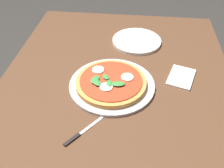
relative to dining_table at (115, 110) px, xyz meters
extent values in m
cube|color=#4C301E|center=(0.00, 0.00, 0.08)|extent=(1.27, 0.90, 0.04)
cube|color=#4C301E|center=(-0.55, -0.37, -0.27)|extent=(0.07, 0.07, 0.66)
cube|color=#4C301E|center=(-0.55, 0.37, -0.27)|extent=(0.07, 0.07, 0.66)
cylinder|color=#B2B2B7|center=(-0.03, -0.01, 0.10)|extent=(0.32, 0.32, 0.01)
cylinder|color=#C6843F|center=(-0.03, -0.02, 0.12)|extent=(0.26, 0.26, 0.02)
cylinder|color=#B7381E|center=(-0.03, -0.02, 0.13)|extent=(0.23, 0.23, 0.00)
cylinder|color=white|center=(0.02, -0.03, 0.13)|extent=(0.05, 0.05, 0.00)
cylinder|color=white|center=(-0.05, 0.04, 0.13)|extent=(0.05, 0.05, 0.00)
cylinder|color=white|center=(-0.08, -0.07, 0.13)|extent=(0.05, 0.05, 0.00)
ellipsoid|color=#337F38|center=(0.00, 0.01, 0.14)|extent=(0.03, 0.05, 0.00)
ellipsoid|color=#337F38|center=(0.00, -0.02, 0.14)|extent=(0.04, 0.03, 0.00)
ellipsoid|color=#337F38|center=(-0.03, -0.04, 0.14)|extent=(0.04, 0.03, 0.00)
ellipsoid|color=#337F38|center=(-0.02, -0.07, 0.14)|extent=(0.05, 0.04, 0.00)
ellipsoid|color=#337F38|center=(0.00, -0.07, 0.14)|extent=(0.05, 0.05, 0.00)
cylinder|color=white|center=(-0.35, 0.07, 0.11)|extent=(0.23, 0.23, 0.01)
cube|color=white|center=(-0.11, 0.25, 0.10)|extent=(0.15, 0.13, 0.01)
cube|color=black|center=(0.23, -0.11, 0.10)|extent=(0.05, 0.05, 0.01)
cube|color=silver|center=(0.17, -0.06, 0.10)|extent=(0.08, 0.07, 0.00)
camera|label=1|loc=(0.68, 0.07, 0.73)|focal=40.74mm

